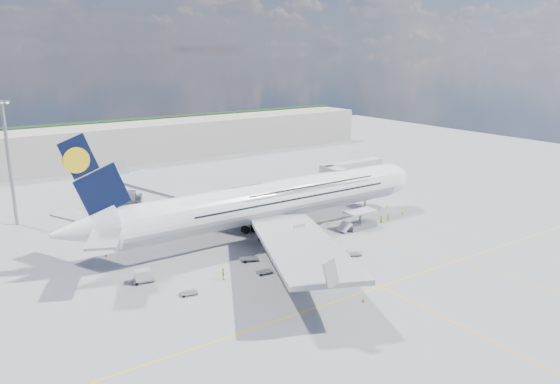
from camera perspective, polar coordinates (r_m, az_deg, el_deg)
ground at (r=99.92m, az=2.26°, el=-5.95°), size 300.00×300.00×0.00m
taxi_line_main at (r=99.91m, az=2.26°, el=-5.95°), size 0.25×220.00×0.01m
taxi_line_cross at (r=86.02m, az=10.39°, el=-9.72°), size 120.00×0.25×0.01m
taxi_line_diag at (r=115.54m, az=4.84°, el=-3.10°), size 14.16×99.06×0.01m
airliner at (r=105.68m, az=-0.85°, el=-0.86°), size 77.26×79.15×23.71m
jet_bridge at (r=131.75m, az=7.20°, el=2.15°), size 18.80×12.10×8.50m
cargo_loader at (r=111.87m, az=8.28°, el=-3.13°), size 8.53×3.20×3.67m
light_mast at (r=122.71m, az=-26.45°, el=2.82°), size 3.00×0.70×25.50m
terminal at (r=181.10m, az=-16.13°, el=4.83°), size 180.00×16.00×12.00m
tree_line at (r=237.31m, az=-10.48°, el=6.89°), size 160.00×6.00×8.00m
dolly_row_a at (r=83.10m, az=-9.52°, el=-10.37°), size 2.83×1.92×0.38m
dolly_row_b at (r=89.30m, az=-1.62°, el=-8.33°), size 2.74×1.70×0.38m
dolly_row_c at (r=94.54m, az=-3.25°, el=-6.97°), size 3.40×2.64×0.44m
dolly_back at (r=88.33m, az=-14.12°, el=-8.49°), size 3.55×2.42×2.06m
dolly_nose_far at (r=97.34m, az=7.68°, el=-6.45°), size 3.15×2.60×0.41m
dolly_nose_near at (r=101.94m, az=2.76°, el=-5.34°), size 2.75×1.54×0.40m
baggage_tug at (r=88.61m, az=1.21°, el=-8.15°), size 3.23×2.40×1.83m
catering_truck_inner at (r=116.80m, az=-9.63°, el=-2.22°), size 6.05×2.93×3.48m
catering_truck_outer at (r=130.92m, az=-15.54°, el=-0.70°), size 6.55×4.83×3.60m
service_van at (r=98.80m, az=5.87°, el=-5.87°), size 3.67×5.05×1.28m
crew_nose at (r=121.92m, az=12.68°, el=-2.03°), size 0.77×0.68×1.77m
crew_loader at (r=116.74m, az=11.25°, el=-2.70°), size 1.09×1.03×1.77m
crew_wing at (r=87.14m, az=-5.95°, el=-8.52°), size 0.91×1.25×1.96m
crew_van at (r=116.21m, az=10.57°, el=-2.77°), size 0.84×0.97×1.68m
crew_tug at (r=99.08m, az=5.81°, el=-5.67°), size 1.24×0.93×1.71m
cone_nose at (r=128.02m, az=11.13°, el=-1.42°), size 0.46×0.46×0.59m
cone_wing_left_inner at (r=112.44m, az=-6.40°, el=-3.49°), size 0.49×0.49×0.63m
cone_wing_left_outer at (r=126.68m, az=-12.88°, el=-1.69°), size 0.44×0.44×0.56m
cone_wing_right_inner at (r=99.00m, az=-1.49°, el=-5.97°), size 0.46×0.46×0.59m
cone_wing_right_outer at (r=80.78m, az=8.71°, el=-11.10°), size 0.46×0.46×0.59m
cone_tail at (r=100.86m, az=-17.75°, el=-6.31°), size 0.44×0.44×0.56m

